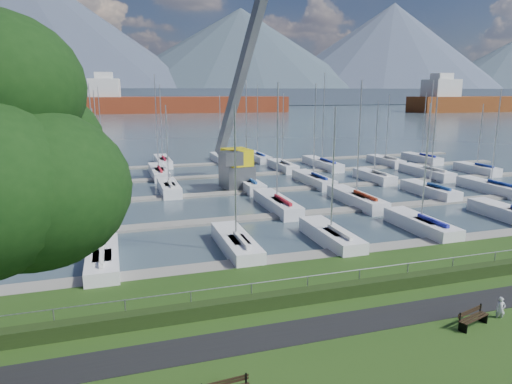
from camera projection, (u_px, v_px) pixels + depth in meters
name	position (u px, v px, depth m)	size (l,w,h in m)	color
path	(353.00, 323.00, 21.01)	(160.00, 2.00, 0.04)	black
water	(129.00, 110.00, 266.04)	(800.00, 540.00, 0.20)	#3D4E59
hedge	(328.00, 293.00, 23.36)	(80.00, 0.70, 0.70)	black
fence	(325.00, 274.00, 23.55)	(0.04, 0.04, 80.00)	gray
foothill	(125.00, 97.00, 329.84)	(900.00, 80.00, 12.00)	#3C4758
mountains	(128.00, 48.00, 392.65)	(1190.00, 360.00, 115.00)	#485969
docks	(216.00, 194.00, 48.07)	(90.00, 41.60, 0.25)	slate
bench_right	(473.00, 318.00, 20.61)	(1.85, 0.90, 0.85)	black
person	(501.00, 306.00, 21.33)	(0.44, 0.29, 1.19)	#B3B3BA
crane	(238.00, 137.00, 51.17)	(6.33, 13.22, 22.35)	#54575B
cargo_ship_mid	(174.00, 105.00, 227.02)	(106.33, 25.47, 21.50)	maroon
cargo_ship_east	(484.00, 104.00, 238.93)	(91.34, 20.83, 21.50)	brown
sailboat_fleet	(178.00, 140.00, 48.74)	(75.11, 49.38, 13.43)	silver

